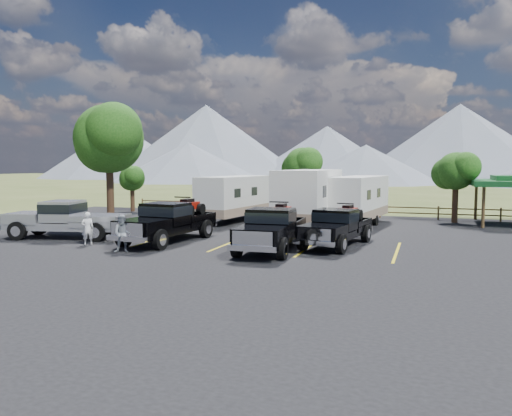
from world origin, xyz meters
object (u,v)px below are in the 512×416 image
(rig_left, at_px, (169,221))
(trailer_left, at_px, (235,198))
(trailer_center, at_px, (309,198))
(person_b, at_px, (123,234))
(tree_big_nw, at_px, (109,139))
(rig_center, at_px, (272,228))
(trailer_right, at_px, (358,200))
(rig_right, at_px, (337,226))
(person_a, at_px, (88,228))
(pickup_silver, at_px, (66,219))

(rig_left, height_order, trailer_left, trailer_left)
(trailer_center, distance_m, person_b, 12.53)
(tree_big_nw, distance_m, rig_center, 15.25)
(trailer_right, bearing_deg, trailer_left, -169.58)
(tree_big_nw, bearing_deg, person_b, -52.15)
(rig_left, height_order, rig_right, rig_left)
(rig_center, xyz_separation_m, rig_right, (2.59, 2.14, -0.08))
(tree_big_nw, bearing_deg, trailer_right, 15.50)
(trailer_right, bearing_deg, rig_right, -81.19)
(rig_right, xyz_separation_m, trailer_right, (-0.14, 8.47, 0.68))
(rig_right, distance_m, person_b, 9.97)
(trailer_center, height_order, person_a, trailer_center)
(trailer_left, height_order, trailer_center, trailer_center)
(trailer_left, bearing_deg, rig_right, -37.17)
(rig_center, distance_m, person_b, 6.68)
(rig_center, relative_size, trailer_left, 0.73)
(rig_left, distance_m, trailer_left, 9.64)
(pickup_silver, bearing_deg, rig_left, 84.65)
(rig_right, bearing_deg, trailer_right, 100.50)
(pickup_silver, bearing_deg, person_b, 50.82)
(rig_right, bearing_deg, person_a, -152.62)
(trailer_left, xyz_separation_m, person_b, (-0.23, -13.02, -0.77))
(person_a, bearing_deg, pickup_silver, -71.06)
(tree_big_nw, bearing_deg, rig_center, -25.62)
(trailer_center, distance_m, trailer_right, 3.55)
(tree_big_nw, bearing_deg, pickup_silver, -74.60)
(tree_big_nw, distance_m, rig_left, 10.41)
(pickup_silver, height_order, person_a, pickup_silver)
(rig_left, distance_m, trailer_center, 9.41)
(tree_big_nw, height_order, person_a, tree_big_nw)
(rig_center, xyz_separation_m, trailer_left, (-5.85, 10.24, 0.59))
(tree_big_nw, xyz_separation_m, pickup_silver, (1.74, -6.34, -4.52))
(tree_big_nw, relative_size, person_b, 4.66)
(trailer_center, xyz_separation_m, pickup_silver, (-11.22, -8.26, -0.83))
(rig_right, height_order, trailer_center, trailer_center)
(rig_center, xyz_separation_m, trailer_right, (2.45, 10.61, 0.61))
(trailer_right, height_order, person_b, trailer_right)
(rig_center, height_order, trailer_center, trailer_center)
(rig_left, distance_m, pickup_silver, 5.77)
(trailer_right, relative_size, person_a, 5.64)
(rig_left, xyz_separation_m, trailer_right, (8.10, 10.00, 0.57))
(rig_center, bearing_deg, rig_left, 171.01)
(trailer_center, distance_m, person_a, 13.14)
(tree_big_nw, relative_size, trailer_left, 0.88)
(trailer_right, height_order, person_a, trailer_right)
(trailer_left, bearing_deg, pickup_silver, -111.65)
(rig_left, xyz_separation_m, trailer_center, (5.49, 7.60, 0.80))
(rig_right, distance_m, trailer_right, 8.50)
(pickup_silver, relative_size, person_b, 4.11)
(rig_right, relative_size, trailer_right, 0.68)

